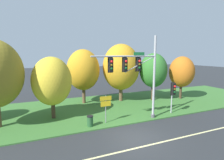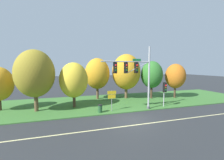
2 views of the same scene
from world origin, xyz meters
name	(u,v)px [view 1 (image 1 of 2)]	position (x,y,z in m)	size (l,w,h in m)	color
ground_plane	(137,138)	(0.00, 0.00, 0.00)	(160.00, 160.00, 0.00)	#282B2D
lane_stripe	(146,146)	(0.00, -1.20, 0.00)	(36.00, 0.16, 0.01)	beige
grass_verge	(101,107)	(0.00, 8.25, 0.05)	(48.00, 11.50, 0.10)	#386B2D
traffic_signal_mast	(138,71)	(1.71, 3.04, 4.79)	(6.45, 0.49, 7.92)	#9EA0A5
pedestrian_signal_near_kerb	(173,91)	(6.13, 3.20, 2.52)	(0.46, 0.55, 3.30)	#9EA0A5
route_sign_post	(106,104)	(-1.22, 3.52, 1.84)	(1.09, 0.08, 2.53)	slate
tree_behind_signpost	(52,81)	(-5.51, 6.69, 3.73)	(3.73, 3.73, 5.98)	#423021
tree_mid_verge	(83,70)	(-1.48, 10.76, 4.35)	(4.09, 4.09, 6.82)	brown
tree_tall_centre	(121,67)	(3.39, 10.02, 4.62)	(4.83, 4.83, 7.55)	brown
tree_right_far	(153,70)	(7.48, 8.58, 4.17)	(3.65, 3.65, 6.36)	#423021
tree_furthest_back	(182,72)	(11.71, 7.85, 3.88)	(3.40, 3.40, 5.92)	#423021
trash_bin	(90,121)	(-2.75, 3.33, 0.57)	(0.56, 0.56, 0.93)	#234C28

